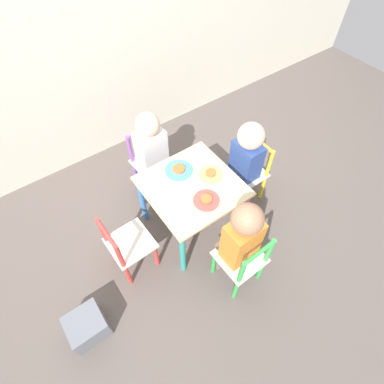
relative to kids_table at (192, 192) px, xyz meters
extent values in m
plane|color=#5B514C|center=(0.00, 0.00, -0.40)|extent=(6.00, 6.00, 0.00)
cube|color=beige|center=(0.00, 0.00, 0.06)|extent=(0.57, 0.57, 0.02)
cylinder|color=teal|center=(-0.25, -0.25, -0.17)|extent=(0.04, 0.04, 0.45)
cylinder|color=#E5599E|center=(0.25, -0.25, -0.17)|extent=(0.04, 0.04, 0.45)
cylinder|color=#387AD1|center=(-0.25, 0.25, -0.17)|extent=(0.04, 0.04, 0.45)
cylinder|color=orange|center=(0.25, 0.25, -0.17)|extent=(0.04, 0.04, 0.45)
cube|color=silver|center=(0.01, -0.48, -0.13)|extent=(0.27, 0.27, 0.02)
cylinder|color=green|center=(0.11, -0.37, -0.27)|extent=(0.03, 0.03, 0.26)
cylinder|color=green|center=(-0.10, -0.38, -0.27)|extent=(0.03, 0.03, 0.26)
cylinder|color=green|center=(0.12, -0.59, -0.27)|extent=(0.03, 0.03, 0.26)
cylinder|color=green|center=(-0.09, -0.59, -0.27)|extent=(0.03, 0.03, 0.26)
cylinder|color=green|center=(0.12, -0.59, -0.01)|extent=(0.03, 0.03, 0.26)
cylinder|color=green|center=(-0.09, -0.59, -0.01)|extent=(0.03, 0.03, 0.26)
cylinder|color=green|center=(0.01, -0.59, 0.10)|extent=(0.21, 0.03, 0.02)
cube|color=silver|center=(-0.03, 0.48, -0.13)|extent=(0.27, 0.27, 0.02)
cylinder|color=#8E51BC|center=(-0.13, 0.37, -0.27)|extent=(0.03, 0.03, 0.26)
cylinder|color=#8E51BC|center=(0.09, 0.38, -0.27)|extent=(0.03, 0.03, 0.26)
cylinder|color=#8E51BC|center=(-0.14, 0.58, -0.27)|extent=(0.03, 0.03, 0.26)
cylinder|color=#8E51BC|center=(0.07, 0.59, -0.27)|extent=(0.03, 0.03, 0.26)
cylinder|color=#8E51BC|center=(-0.14, 0.58, -0.01)|extent=(0.03, 0.03, 0.26)
cylinder|color=#8E51BC|center=(0.07, 0.59, -0.01)|extent=(0.03, 0.03, 0.26)
cylinder|color=#8E51BC|center=(-0.03, 0.59, 0.10)|extent=(0.21, 0.04, 0.02)
cube|color=silver|center=(0.48, 0.00, -0.13)|extent=(0.26, 0.26, 0.02)
cylinder|color=yellow|center=(0.38, 0.10, -0.27)|extent=(0.03, 0.03, 0.26)
cylinder|color=yellow|center=(0.38, -0.11, -0.27)|extent=(0.03, 0.03, 0.26)
cylinder|color=yellow|center=(0.59, 0.10, -0.27)|extent=(0.03, 0.03, 0.26)
cylinder|color=yellow|center=(0.59, -0.11, -0.27)|extent=(0.03, 0.03, 0.26)
cylinder|color=yellow|center=(0.59, 0.10, -0.01)|extent=(0.03, 0.03, 0.26)
cylinder|color=yellow|center=(0.59, -0.11, -0.01)|extent=(0.03, 0.03, 0.26)
cylinder|color=yellow|center=(0.59, 0.00, 0.10)|extent=(0.03, 0.21, 0.02)
cube|color=silver|center=(-0.48, -0.02, -0.13)|extent=(0.27, 0.27, 0.02)
cylinder|color=#DB3D38|center=(-0.37, -0.12, -0.27)|extent=(0.03, 0.03, 0.26)
cylinder|color=#DB3D38|center=(-0.38, 0.09, -0.27)|extent=(0.03, 0.03, 0.26)
cylinder|color=#DB3D38|center=(-0.58, -0.12, -0.27)|extent=(0.03, 0.03, 0.26)
cylinder|color=#DB3D38|center=(-0.59, 0.09, -0.27)|extent=(0.03, 0.03, 0.26)
cylinder|color=#DB3D38|center=(-0.58, -0.12, -0.01)|extent=(0.03, 0.03, 0.26)
cylinder|color=#DB3D38|center=(-0.59, 0.09, -0.01)|extent=(0.03, 0.03, 0.26)
cylinder|color=#DB3D38|center=(-0.59, -0.02, 0.10)|extent=(0.03, 0.21, 0.02)
cylinder|color=#7A6B5B|center=(0.06, -0.36, -0.26)|extent=(0.07, 0.07, 0.27)
cylinder|color=#7A6B5B|center=(-0.04, -0.36, -0.26)|extent=(0.07, 0.07, 0.27)
cube|color=orange|center=(0.01, -0.46, 0.04)|extent=(0.20, 0.14, 0.32)
sphere|color=#A37556|center=(0.01, -0.46, 0.27)|extent=(0.17, 0.17, 0.17)
cylinder|color=#4C608E|center=(-0.07, 0.36, -0.26)|extent=(0.07, 0.07, 0.27)
cylinder|color=#4C608E|center=(0.03, 0.36, -0.26)|extent=(0.07, 0.07, 0.27)
cube|color=silver|center=(-0.02, 0.46, 0.03)|extent=(0.21, 0.15, 0.31)
sphere|color=beige|center=(-0.02, 0.46, 0.25)|extent=(0.16, 0.16, 0.16)
cylinder|color=#4C608E|center=(0.36, 0.05, -0.26)|extent=(0.07, 0.07, 0.27)
cylinder|color=#4C608E|center=(0.36, -0.05, -0.26)|extent=(0.07, 0.07, 0.27)
cube|color=#2D478E|center=(0.46, 0.00, 0.02)|extent=(0.14, 0.20, 0.29)
sphere|color=beige|center=(0.46, 0.00, 0.24)|extent=(0.18, 0.18, 0.18)
cylinder|color=#E54C47|center=(0.00, -0.15, 0.08)|extent=(0.16, 0.16, 0.01)
cylinder|color=#CC6633|center=(0.00, -0.15, 0.09)|extent=(0.07, 0.07, 0.02)
cylinder|color=#4C9EE0|center=(0.00, 0.15, 0.08)|extent=(0.18, 0.18, 0.01)
cylinder|color=#CC6633|center=(0.00, 0.15, 0.09)|extent=(0.08, 0.08, 0.02)
cylinder|color=#EADB66|center=(0.15, 0.00, 0.08)|extent=(0.15, 0.15, 0.01)
cylinder|color=#CC6633|center=(0.15, 0.00, 0.09)|extent=(0.07, 0.07, 0.02)
cube|color=slate|center=(-0.92, -0.24, -0.31)|extent=(0.21, 0.20, 0.17)
camera|label=1|loc=(-0.67, -0.94, 1.54)|focal=28.00mm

